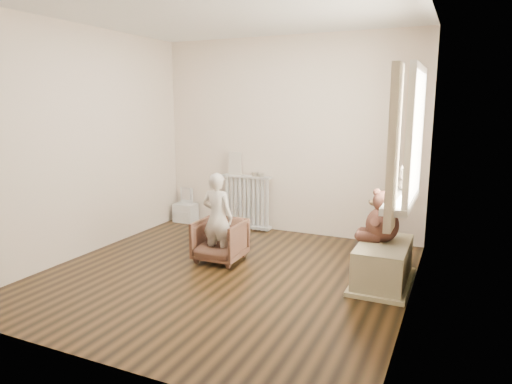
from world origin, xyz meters
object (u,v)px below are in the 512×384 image
at_px(armchair, 220,240).
at_px(child, 217,217).
at_px(toy_bench, 383,264).
at_px(plush_cat, 406,180).
at_px(toy_vanity, 185,204).
at_px(radiator, 247,201).
at_px(teddy_bear, 383,215).

relative_size(armchair, child, 0.53).
height_order(toy_bench, plush_cat, plush_cat).
height_order(toy_vanity, toy_bench, toy_vanity).
xyz_separation_m(radiator, toy_bench, (2.07, -1.25, -0.19)).
bearing_deg(radiator, plush_cat, -24.70).
xyz_separation_m(radiator, teddy_bear, (2.03, -1.17, 0.28)).
relative_size(child, toy_bench, 1.13).
bearing_deg(plush_cat, teddy_bear, -149.55).
bearing_deg(plush_cat, armchair, 179.07).
bearing_deg(toy_vanity, plush_cat, -17.10).
xyz_separation_m(radiator, armchair, (0.30, -1.33, -0.15)).
xyz_separation_m(armchair, teddy_bear, (1.73, 0.16, 0.43)).
bearing_deg(plush_cat, toy_bench, -130.91).
xyz_separation_m(child, plush_cat, (1.91, 0.36, 0.49)).
distance_m(armchair, child, 0.28).
distance_m(toy_bench, teddy_bear, 0.48).
distance_m(toy_bench, plush_cat, 0.85).
distance_m(toy_vanity, plush_cat, 3.44).
distance_m(toy_vanity, armchair, 1.84).
height_order(toy_bench, teddy_bear, teddy_bear).
distance_m(child, plush_cat, 2.00).
bearing_deg(plush_cat, child, -179.47).
bearing_deg(toy_bench, teddy_bear, 115.85).
bearing_deg(armchair, toy_vanity, 133.96).
height_order(armchair, toy_bench, armchair).
bearing_deg(child, plush_cat, -170.42).
distance_m(radiator, toy_vanity, 1.01).
bearing_deg(child, toy_vanity, -47.12).
distance_m(radiator, plush_cat, 2.51).
xyz_separation_m(radiator, plush_cat, (2.21, -1.02, 0.61)).
bearing_deg(armchair, teddy_bear, 4.05).
bearing_deg(radiator, teddy_bear, -29.96).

